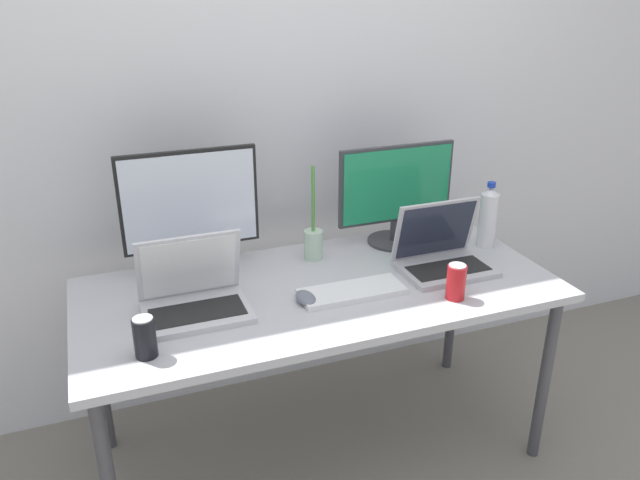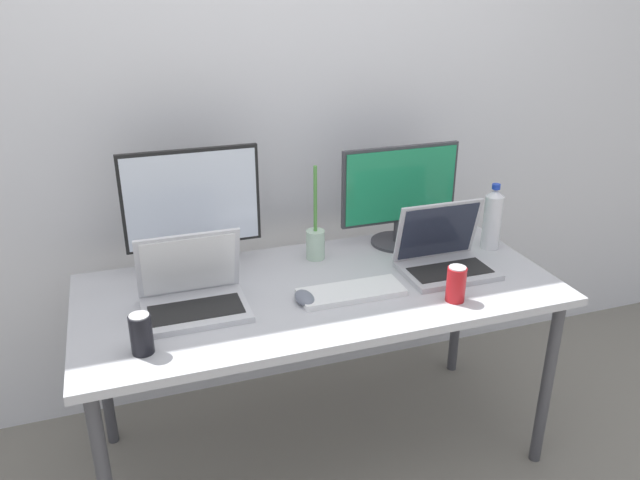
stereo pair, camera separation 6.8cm
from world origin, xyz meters
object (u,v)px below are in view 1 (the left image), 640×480
laptop_secondary (442,254)px  soda_can_by_laptop (145,337)px  soda_can_near_keyboard (456,282)px  bamboo_vase (313,241)px  keyboard_main (352,292)px  monitor_center (396,192)px  mouse_by_keyboard (306,298)px  water_bottle (488,217)px  monitor_left (190,208)px  laptop_silver (194,294)px  work_desk (320,301)px

laptop_secondary → soda_can_by_laptop: 1.13m
soda_can_near_keyboard → bamboo_vase: bamboo_vase is taller
soda_can_by_laptop → keyboard_main: bearing=10.8°
monitor_center → mouse_by_keyboard: size_ratio=4.57×
water_bottle → laptop_secondary: bearing=-156.7°
laptop_secondary → mouse_by_keyboard: 0.58m
monitor_left → mouse_by_keyboard: 0.53m
soda_can_by_laptop → monitor_center: bearing=25.0°
monitor_center → soda_can_near_keyboard: size_ratio=3.91×
laptop_silver → keyboard_main: (0.53, -0.08, -0.05)m
laptop_secondary → bamboo_vase: bamboo_vase is taller
bamboo_vase → work_desk: bearing=-104.6°
keyboard_main → soda_can_near_keyboard: (0.32, -0.15, 0.05)m
soda_can_near_keyboard → mouse_by_keyboard: bearing=162.8°
work_desk → water_bottle: 0.79m
water_bottle → bamboo_vase: (-0.70, 0.13, -0.05)m
work_desk → keyboard_main: size_ratio=4.60×
work_desk → monitor_left: size_ratio=3.45×
work_desk → bamboo_vase: size_ratio=4.52×
monitor_left → water_bottle: 1.18m
work_desk → laptop_secondary: 0.50m
keyboard_main → bamboo_vase: bearing=94.3°
work_desk → monitor_center: (0.43, 0.26, 0.28)m
keyboard_main → soda_can_near_keyboard: 0.36m
work_desk → mouse_by_keyboard: (-0.09, -0.10, 0.08)m
monitor_center → keyboard_main: 0.54m
laptop_silver → soda_can_by_laptop: 0.28m
keyboard_main → monitor_left: bearing=143.6°
laptop_secondary → mouse_by_keyboard: (-0.57, -0.07, -0.04)m
monitor_center → bamboo_vase: size_ratio=1.31×
laptop_secondary → soda_can_by_laptop: laptop_secondary is taller
water_bottle → soda_can_near_keyboard: water_bottle is taller
monitor_left → soda_can_by_laptop: 0.58m
laptop_silver → soda_can_near_keyboard: size_ratio=2.72×
soda_can_near_keyboard → laptop_secondary: bearing=70.5°
laptop_silver → mouse_by_keyboard: laptop_silver is taller
work_desk → monitor_center: monitor_center is taller
monitor_left → bamboo_vase: size_ratio=1.31×
water_bottle → laptop_silver: bearing=-174.6°
work_desk → laptop_silver: laptop_silver is taller
keyboard_main → mouse_by_keyboard: bearing=-179.3°
monitor_center → bamboo_vase: 0.40m
laptop_silver → monitor_center: bearing=17.4°
monitor_left → laptop_silver: bearing=-101.0°
monitor_left → laptop_silver: monitor_left is taller
bamboo_vase → laptop_silver: bearing=-154.2°
work_desk → bamboo_vase: 0.28m
water_bottle → soda_can_near_keyboard: 0.51m
laptop_silver → bamboo_vase: 0.57m
keyboard_main → laptop_silver: bearing=171.8°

